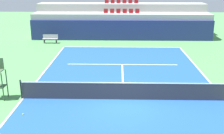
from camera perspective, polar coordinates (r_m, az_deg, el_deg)
name	(u,v)px	position (r m, az deg, el deg)	size (l,w,h in m)	color
ground_plane	(123,100)	(15.28, 2.32, -6.59)	(80.00, 80.00, 0.00)	#4C8C4C
court_surface	(123,100)	(15.28, 2.32, -6.57)	(11.00, 24.00, 0.01)	#1E4C99
baseline_far	(122,47)	(26.63, 1.96, 4.04)	(11.00, 0.10, 0.00)	white
sideline_left	(23,98)	(16.13, -17.54, -6.06)	(0.10, 24.00, 0.00)	white
service_line_far	(122,64)	(21.28, 2.08, 0.53)	(8.26, 0.10, 0.00)	white
centre_service_line	(123,79)	(18.24, 2.18, -2.43)	(0.10, 6.40, 0.00)	white
back_wall	(122,30)	(29.41, 1.93, 7.38)	(18.82, 0.30, 2.08)	navy
stands_tier_lower	(121,26)	(30.69, 1.92, 8.36)	(18.82, 2.40, 2.65)	#9E9E99
stands_tier_upper	(121,19)	(33.00, 1.89, 9.74)	(18.82, 2.40, 3.47)	#9E9E99
seating_row_lower	(122,12)	(30.59, 1.94, 11.07)	(3.80, 0.44, 0.44)	maroon
seating_row_upper	(121,2)	(32.90, 1.93, 12.97)	(3.80, 0.44, 0.44)	maroon
tennis_net	(124,91)	(15.08, 2.34, -4.83)	(11.08, 0.08, 1.07)	black
player_bench	(50,38)	(28.89, -12.34, 5.73)	(1.50, 0.40, 0.85)	#99999E
tennis_ball_0	(23,114)	(14.29, -17.50, -9.07)	(0.07, 0.07, 0.07)	#CCE033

